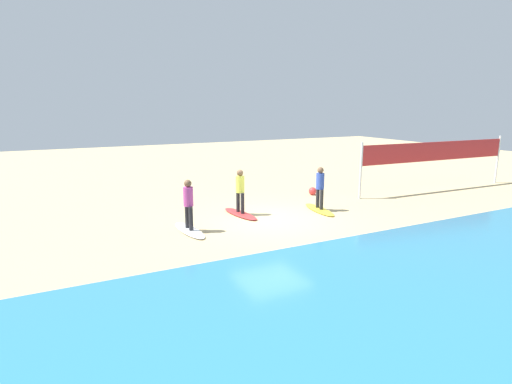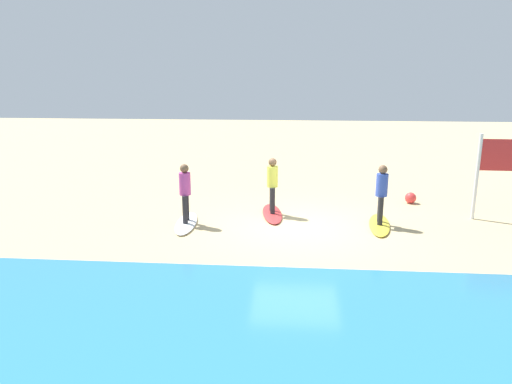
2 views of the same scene
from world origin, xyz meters
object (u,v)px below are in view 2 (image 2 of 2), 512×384
surfboard_yellow (379,225)px  surfer_yellow (382,190)px  surfboard_white (186,223)px  beach_ball (411,198)px  surfer_red (272,181)px  surfer_white (185,189)px  surfboard_red (272,213)px

surfboard_yellow → surfer_yellow: surfer_yellow is taller
surfboard_white → beach_ball: bearing=107.7°
surfer_yellow → beach_ball: (-1.41, -2.51, -0.86)m
surfer_red → beach_ball: bearing=-159.3°
surfer_white → surfer_yellow: bearing=-176.8°
surfboard_yellow → surfboard_red: size_ratio=1.00×
surfboard_red → surfboard_white: same height
surfboard_white → surfer_white: size_ratio=1.28×
surfboard_yellow → beach_ball: (-1.41, -2.51, 0.14)m
surfboard_white → surfer_red: bearing=110.8°
surfboard_yellow → surfboard_white: (5.39, 0.31, 0.00)m
surfer_white → surfboard_red: bearing=-154.3°
surfer_yellow → surfer_red: size_ratio=1.00×
surfboard_red → beach_ball: 4.75m
surfboard_white → surfboard_yellow: bearing=88.4°
surfer_white → beach_ball: size_ratio=4.54×
surfboard_yellow → surfer_red: size_ratio=1.28×
surfer_yellow → surfboard_white: size_ratio=0.78×
beach_ball → surfer_white: bearing=22.5°
surfer_red → surfboard_white: bearing=25.7°
surfer_yellow → surfer_red: bearing=-15.3°
surfboard_red → surfboard_white: (2.36, 1.13, 0.00)m
surfboard_red → surfer_red: bearing=-0.0°
surfboard_yellow → surfboard_red: (3.03, -0.83, 0.00)m
surfboard_red → beach_ball: bearing=103.6°
surfboard_yellow → surfboard_white: same height
surfer_red → surfer_white: same height
surfboard_red → surfer_white: surfer_white is taller
surfer_red → surfer_white: 2.62m
surfboard_red → surfer_white: (2.36, 1.13, 0.99)m
surfer_yellow → surfer_red: 3.14m
surfboard_white → surfer_yellow: bearing=88.4°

